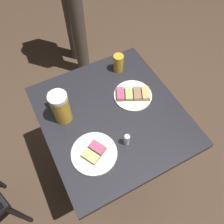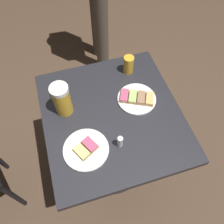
{
  "view_description": "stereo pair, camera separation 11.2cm",
  "coord_description": "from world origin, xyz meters",
  "px_view_note": "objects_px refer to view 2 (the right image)",
  "views": [
    {
      "loc": [
        0.28,
        0.53,
        1.7
      ],
      "look_at": [
        0.0,
        0.0,
        0.75
      ],
      "focal_mm": 37.03,
      "sensor_mm": 36.0,
      "label": 1
    },
    {
      "loc": [
        0.18,
        0.58,
        1.7
      ],
      "look_at": [
        0.0,
        0.0,
        0.75
      ],
      "focal_mm": 37.03,
      "sensor_mm": 36.0,
      "label": 2
    }
  ],
  "objects_px": {
    "plate_near": "(137,98)",
    "salt_shaker": "(120,142)",
    "plate_far": "(86,149)",
    "beer_mug": "(61,99)",
    "beer_glass_small": "(128,65)"
  },
  "relations": [
    {
      "from": "plate_near",
      "to": "beer_mug",
      "type": "xyz_separation_m",
      "value": [
        0.37,
        -0.05,
        0.08
      ]
    },
    {
      "from": "plate_near",
      "to": "beer_mug",
      "type": "distance_m",
      "value": 0.38
    },
    {
      "from": "plate_far",
      "to": "beer_mug",
      "type": "bearing_deg",
      "value": -78.22
    },
    {
      "from": "beer_mug",
      "to": "plate_far",
      "type": "bearing_deg",
      "value": 101.78
    },
    {
      "from": "beer_glass_small",
      "to": "salt_shaker",
      "type": "bearing_deg",
      "value": 66.19
    },
    {
      "from": "plate_near",
      "to": "salt_shaker",
      "type": "distance_m",
      "value": 0.27
    },
    {
      "from": "beer_glass_small",
      "to": "salt_shaker",
      "type": "relative_size",
      "value": 1.5
    },
    {
      "from": "plate_far",
      "to": "salt_shaker",
      "type": "distance_m",
      "value": 0.16
    },
    {
      "from": "plate_near",
      "to": "beer_mug",
      "type": "bearing_deg",
      "value": -7.75
    },
    {
      "from": "plate_near",
      "to": "salt_shaker",
      "type": "relative_size",
      "value": 2.87
    },
    {
      "from": "plate_near",
      "to": "beer_glass_small",
      "type": "relative_size",
      "value": 1.92
    },
    {
      "from": "plate_far",
      "to": "beer_mug",
      "type": "distance_m",
      "value": 0.26
    },
    {
      "from": "beer_mug",
      "to": "beer_glass_small",
      "type": "relative_size",
      "value": 1.72
    },
    {
      "from": "plate_far",
      "to": "beer_mug",
      "type": "xyz_separation_m",
      "value": [
        0.05,
        -0.25,
        0.08
      ]
    },
    {
      "from": "beer_mug",
      "to": "beer_glass_small",
      "type": "bearing_deg",
      "value": -159.12
    }
  ]
}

